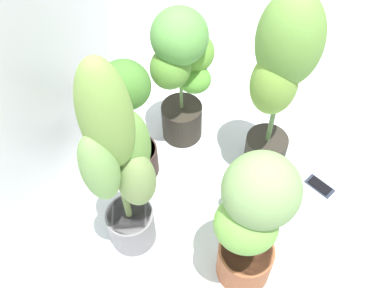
% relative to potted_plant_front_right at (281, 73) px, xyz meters
% --- Properties ---
extents(ground_plane, '(8.00, 8.00, 0.00)m').
position_rel_potted_plant_front_right_xyz_m(ground_plane, '(-0.29, 0.08, -0.63)').
color(ground_plane, silver).
rests_on(ground_plane, ground).
extents(potted_plant_front_right, '(0.36, 0.35, 0.99)m').
position_rel_potted_plant_front_right_xyz_m(potted_plant_front_right, '(0.00, 0.00, 0.00)').
color(potted_plant_front_right, '#2D2821').
rests_on(potted_plant_front_right, ground).
extents(potted_plant_back_left, '(0.33, 0.26, 1.07)m').
position_rel_potted_plant_front_right_xyz_m(potted_plant_back_left, '(-0.59, 0.46, -0.07)').
color(potted_plant_back_left, slate).
rests_on(potted_plant_back_left, ground).
extents(potted_plant_front_left, '(0.35, 0.34, 0.80)m').
position_rel_potted_plant_front_right_xyz_m(potted_plant_front_left, '(-0.60, -0.04, -0.16)').
color(potted_plant_front_left, '#975332').
rests_on(potted_plant_front_left, ground).
extents(potted_plant_back_right, '(0.40, 0.30, 0.79)m').
position_rel_potted_plant_front_right_xyz_m(potted_plant_back_right, '(0.07, 0.45, -0.15)').
color(potted_plant_back_right, '#2D2720').
rests_on(potted_plant_back_right, ground).
extents(potted_plant_back_center, '(0.27, 0.23, 0.72)m').
position_rel_potted_plant_front_right_xyz_m(potted_plant_back_center, '(-0.26, 0.60, -0.23)').
color(potted_plant_back_center, '#33221E').
rests_on(potted_plant_back_center, ground).
extents(cell_phone, '(0.13, 0.16, 0.01)m').
position_rel_potted_plant_front_right_xyz_m(cell_phone, '(-0.06, -0.31, -0.62)').
color(cell_phone, '#29303F').
rests_on(cell_phone, ground).
extents(nutrient_bottle, '(0.08, 0.08, 0.27)m').
position_rel_potted_plant_front_right_xyz_m(nutrient_bottle, '(-0.33, 0.07, -0.50)').
color(nutrient_bottle, green).
rests_on(nutrient_bottle, ground).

